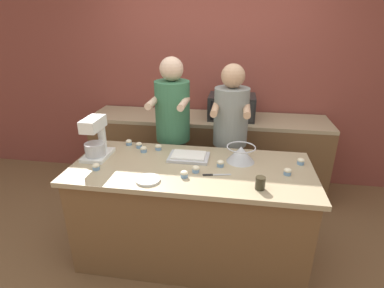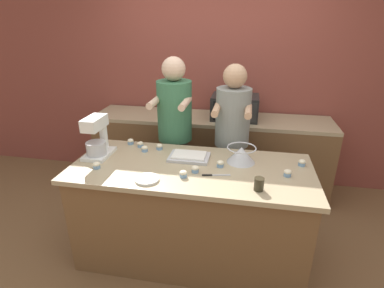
{
  "view_description": "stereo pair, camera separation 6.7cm",
  "coord_description": "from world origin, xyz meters",
  "px_view_note": "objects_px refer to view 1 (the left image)",
  "views": [
    {
      "loc": [
        0.35,
        -2.16,
        2.0
      ],
      "look_at": [
        0.0,
        0.04,
        1.07
      ],
      "focal_mm": 28.0,
      "sensor_mm": 36.0,
      "label": 1
    },
    {
      "loc": [
        0.41,
        -2.14,
        2.0
      ],
      "look_at": [
        0.0,
        0.04,
        1.07
      ],
      "focal_mm": 28.0,
      "sensor_mm": 36.0,
      "label": 2
    }
  ],
  "objects_px": {
    "cupcake_5": "(220,163)",
    "cupcake_7": "(139,145)",
    "knife": "(215,175)",
    "cupcake_8": "(129,142)",
    "small_plate": "(148,180)",
    "cupcake_9": "(288,172)",
    "drinking_glass": "(260,183)",
    "mixing_bowl": "(241,153)",
    "cupcake_4": "(301,161)",
    "baking_tray": "(189,157)",
    "person_left": "(173,137)",
    "microwave_oven": "(232,107)",
    "cupcake_6": "(184,174)",
    "cupcake_3": "(96,167)",
    "stand_mixer": "(96,140)",
    "cupcake_1": "(144,149)",
    "cupcake_0": "(196,169)",
    "cupcake_2": "(158,147)",
    "person_right": "(230,142)"
  },
  "relations": [
    {
      "from": "cupcake_5",
      "to": "cupcake_7",
      "type": "height_order",
      "value": "same"
    },
    {
      "from": "knife",
      "to": "cupcake_8",
      "type": "xyz_separation_m",
      "value": [
        -0.86,
        0.47,
        0.02
      ]
    },
    {
      "from": "small_plate",
      "to": "cupcake_9",
      "type": "distance_m",
      "value": 1.07
    },
    {
      "from": "drinking_glass",
      "to": "cupcake_8",
      "type": "relative_size",
      "value": 1.61
    },
    {
      "from": "mixing_bowl",
      "to": "cupcake_4",
      "type": "distance_m",
      "value": 0.5
    },
    {
      "from": "baking_tray",
      "to": "cupcake_7",
      "type": "xyz_separation_m",
      "value": [
        -0.5,
        0.16,
        0.01
      ]
    },
    {
      "from": "person_left",
      "to": "microwave_oven",
      "type": "distance_m",
      "value": 0.83
    },
    {
      "from": "cupcake_6",
      "to": "cupcake_9",
      "type": "distance_m",
      "value": 0.8
    },
    {
      "from": "mixing_bowl",
      "to": "knife",
      "type": "distance_m",
      "value": 0.35
    },
    {
      "from": "baking_tray",
      "to": "knife",
      "type": "xyz_separation_m",
      "value": [
        0.25,
        -0.27,
        -0.02
      ]
    },
    {
      "from": "cupcake_3",
      "to": "cupcake_7",
      "type": "height_order",
      "value": "same"
    },
    {
      "from": "cupcake_5",
      "to": "cupcake_7",
      "type": "relative_size",
      "value": 1.0
    },
    {
      "from": "baking_tray",
      "to": "cupcake_9",
      "type": "bearing_deg",
      "value": -12.02
    },
    {
      "from": "stand_mixer",
      "to": "cupcake_1",
      "type": "height_order",
      "value": "stand_mixer"
    },
    {
      "from": "cupcake_5",
      "to": "cupcake_6",
      "type": "bearing_deg",
      "value": -138.98
    },
    {
      "from": "person_left",
      "to": "cupcake_3",
      "type": "bearing_deg",
      "value": -118.59
    },
    {
      "from": "microwave_oven",
      "to": "drinking_glass",
      "type": "xyz_separation_m",
      "value": [
        0.26,
        -1.49,
        -0.13
      ]
    },
    {
      "from": "microwave_oven",
      "to": "cupcake_7",
      "type": "distance_m",
      "value": 1.24
    },
    {
      "from": "knife",
      "to": "cupcake_6",
      "type": "relative_size",
      "value": 3.77
    },
    {
      "from": "mixing_bowl",
      "to": "cupcake_0",
      "type": "distance_m",
      "value": 0.43
    },
    {
      "from": "mixing_bowl",
      "to": "cupcake_9",
      "type": "relative_size",
      "value": 4.2
    },
    {
      "from": "microwave_oven",
      "to": "cupcake_9",
      "type": "xyz_separation_m",
      "value": [
        0.48,
        -1.24,
        -0.15
      ]
    },
    {
      "from": "drinking_glass",
      "to": "mixing_bowl",
      "type": "bearing_deg",
      "value": 107.95
    },
    {
      "from": "knife",
      "to": "cupcake_1",
      "type": "distance_m",
      "value": 0.75
    },
    {
      "from": "baking_tray",
      "to": "cupcake_6",
      "type": "xyz_separation_m",
      "value": [
        0.02,
        -0.33,
        0.01
      ]
    },
    {
      "from": "cupcake_0",
      "to": "baking_tray",
      "type": "bearing_deg",
      "value": 111.92
    },
    {
      "from": "microwave_oven",
      "to": "baking_tray",
      "type": "bearing_deg",
      "value": -106.74
    },
    {
      "from": "mixing_bowl",
      "to": "cupcake_9",
      "type": "distance_m",
      "value": 0.41
    },
    {
      "from": "mixing_bowl",
      "to": "knife",
      "type": "xyz_separation_m",
      "value": [
        -0.19,
        -0.28,
        -0.07
      ]
    },
    {
      "from": "cupcake_5",
      "to": "cupcake_1",
      "type": "bearing_deg",
      "value": 165.68
    },
    {
      "from": "cupcake_2",
      "to": "small_plate",
      "type": "bearing_deg",
      "value": -82.81
    },
    {
      "from": "stand_mixer",
      "to": "person_right",
      "type": "bearing_deg",
      "value": 27.78
    },
    {
      "from": "stand_mixer",
      "to": "microwave_oven",
      "type": "bearing_deg",
      "value": 46.29
    },
    {
      "from": "stand_mixer",
      "to": "knife",
      "type": "bearing_deg",
      "value": -9.57
    },
    {
      "from": "small_plate",
      "to": "microwave_oven",
      "type": "bearing_deg",
      "value": 69.68
    },
    {
      "from": "person_right",
      "to": "stand_mixer",
      "type": "bearing_deg",
      "value": -152.22
    },
    {
      "from": "baking_tray",
      "to": "drinking_glass",
      "type": "relative_size",
      "value": 3.68
    },
    {
      "from": "person_right",
      "to": "cupcake_9",
      "type": "distance_m",
      "value": 0.82
    },
    {
      "from": "drinking_glass",
      "to": "knife",
      "type": "relative_size",
      "value": 0.43
    },
    {
      "from": "cupcake_4",
      "to": "cupcake_6",
      "type": "relative_size",
      "value": 1.0
    },
    {
      "from": "small_plate",
      "to": "cupcake_9",
      "type": "height_order",
      "value": "cupcake_9"
    },
    {
      "from": "baking_tray",
      "to": "cupcake_9",
      "type": "xyz_separation_m",
      "value": [
        0.8,
        -0.17,
        0.01
      ]
    },
    {
      "from": "cupcake_3",
      "to": "stand_mixer",
      "type": "bearing_deg",
      "value": 112.41
    },
    {
      "from": "small_plate",
      "to": "person_right",
      "type": "bearing_deg",
      "value": 58.71
    },
    {
      "from": "cupcake_0",
      "to": "cupcake_7",
      "type": "xyz_separation_m",
      "value": [
        -0.59,
        0.4,
        0.0
      ]
    },
    {
      "from": "cupcake_1",
      "to": "cupcake_3",
      "type": "height_order",
      "value": "same"
    },
    {
      "from": "person_left",
      "to": "cupcake_6",
      "type": "height_order",
      "value": "person_left"
    },
    {
      "from": "mixing_bowl",
      "to": "drinking_glass",
      "type": "bearing_deg",
      "value": -72.05
    },
    {
      "from": "person_right",
      "to": "cupcake_9",
      "type": "relative_size",
      "value": 28.13
    },
    {
      "from": "baking_tray",
      "to": "cupcake_7",
      "type": "relative_size",
      "value": 5.93
    }
  ]
}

